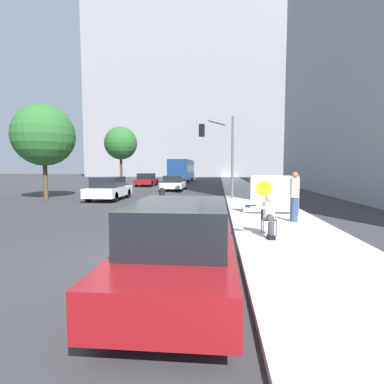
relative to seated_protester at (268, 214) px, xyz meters
name	(u,v)px	position (x,y,z in m)	size (l,w,h in m)	color
ground_plane	(150,262)	(-2.98, -2.28, -0.79)	(160.00, 160.00, 0.00)	#38383A
sidewalk_curb	(249,196)	(0.76, 12.72, -0.72)	(3.41, 90.00, 0.13)	beige
building_backdrop_far	(203,95)	(-4.98, 61.08, 17.82)	(52.00, 12.00, 37.22)	#99999E
seated_protester	(268,214)	(0.00, 0.00, 0.00)	(0.94, 0.77, 1.22)	#474C56
jogger_on_sidewalk	(294,196)	(1.33, 2.47, 0.28)	(0.34, 0.34, 1.84)	#334775
protest_banner	(274,194)	(0.90, 4.16, 0.21)	(2.08, 0.06, 1.65)	slate
traffic_light_pole	(220,144)	(-1.36, 11.20, 2.84)	(2.33, 2.10, 5.21)	slate
parked_car_curbside	(180,246)	(-2.11, -3.70, -0.03)	(1.80, 4.55, 1.55)	maroon
car_on_road_nearest	(109,188)	(-8.53, 10.02, -0.04)	(1.89, 4.14, 1.50)	white
car_on_road_midblock	(174,183)	(-5.48, 18.19, -0.10)	(1.88, 4.19, 1.36)	white
car_on_road_distant	(147,180)	(-9.48, 24.17, -0.07)	(1.89, 4.16, 1.43)	maroon
city_bus_on_road	(182,169)	(-6.73, 34.60, 1.03)	(2.59, 11.26, 3.14)	navy
motorcycle_on_road	(162,201)	(-4.09, 5.11, -0.27)	(0.28, 2.24, 1.18)	#565B60
street_tree_near_curb	(44,135)	(-12.92, 10.18, 3.41)	(3.99, 3.99, 6.21)	brown
street_tree_midblock	(121,143)	(-11.89, 22.73, 3.86)	(3.48, 3.48, 6.41)	brown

